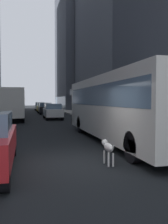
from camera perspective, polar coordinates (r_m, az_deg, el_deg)
ground_plane at (r=42.82m, az=-10.92°, el=-0.07°), size 120.00×120.00×0.00m
sidewalk_right at (r=43.40m, az=-3.38°, el=0.11°), size 2.40×110.00×0.15m
building_right_mid at (r=39.96m, az=7.63°, el=18.84°), size 8.33×23.86×26.31m
building_right_far at (r=62.27m, az=0.06°, el=19.98°), size 11.52×18.49×41.16m
transit_bus at (r=12.24m, az=7.99°, el=1.79°), size 2.78×11.53×3.05m
car_yellow_taxi at (r=41.97m, az=-9.25°, el=1.01°), size 1.83×4.01×1.62m
car_grey_wagon at (r=34.52m, az=-15.06°, el=0.64°), size 1.92×4.69×1.62m
car_silver_sedan at (r=50.48m, az=-9.89°, el=1.27°), size 1.85×4.23×1.62m
car_black_suv at (r=37.02m, az=-8.73°, el=0.82°), size 1.80×4.57×1.62m
car_white_van at (r=26.74m, az=-7.06°, el=0.16°), size 1.71×4.75×1.62m
box_truck at (r=25.46m, az=-15.79°, el=1.86°), size 2.30×7.50×3.05m
dalmatian_dog at (r=7.81m, az=5.39°, el=-7.97°), size 0.22×0.96×0.72m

